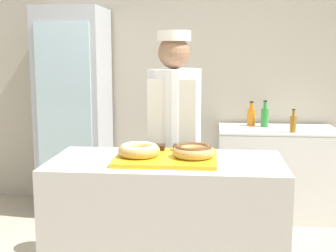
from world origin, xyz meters
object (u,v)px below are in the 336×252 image
object	(u,v)px
beverage_fridge	(75,111)
brownie_back_right	(180,148)
baker_person	(174,145)
brownie_back_left	(158,147)
chest_freezer	(276,172)
bottle_amber	(293,123)
bottle_green	(265,117)
serving_tray	(166,158)
bottle_orange	(251,116)
donut_chocolate_glaze	(193,151)
donut_light_glaze	(139,150)

from	to	relation	value
beverage_fridge	brownie_back_right	bearing A→B (deg)	-54.84
baker_person	beverage_fridge	distance (m)	1.53
brownie_back_left	chest_freezer	bearing A→B (deg)	59.71
bottle_amber	bottle_green	bearing A→B (deg)	127.63
beverage_fridge	chest_freezer	xyz separation A→B (m)	(1.92, 0.01, -0.55)
beverage_fridge	serving_tray	bearing A→B (deg)	-58.96
brownie_back_right	bottle_orange	size ratio (longest dim) A/B	0.34
brownie_back_left	bottle_orange	bearing A→B (deg)	68.30
brownie_back_right	donut_chocolate_glaze	bearing A→B (deg)	-63.33
brownie_back_right	bottle_green	world-z (taller)	bottle_green
baker_person	serving_tray	bearing A→B (deg)	-89.08
baker_person	brownie_back_left	bearing A→B (deg)	-96.73
serving_tray	donut_light_glaze	world-z (taller)	donut_light_glaze
donut_chocolate_glaze	beverage_fridge	bearing A→B (deg)	124.38
brownie_back_right	bottle_green	xyz separation A→B (m)	(0.69, 1.69, -0.04)
serving_tray	chest_freezer	distance (m)	2.03
serving_tray	beverage_fridge	world-z (taller)	beverage_fridge
brownie_back_left	bottle_amber	distance (m)	1.75
donut_chocolate_glaze	brownie_back_left	distance (m)	0.28
donut_light_glaze	bottle_orange	world-z (taller)	bottle_orange
donut_light_glaze	serving_tray	bearing A→B (deg)	5.35
brownie_back_left	bottle_amber	size ratio (longest dim) A/B	0.38
donut_light_glaze	bottle_amber	size ratio (longest dim) A/B	1.16
bottle_orange	bottle_green	bearing A→B (deg)	-27.20
serving_tray	brownie_back_right	xyz separation A→B (m)	(0.07, 0.16, 0.03)
donut_light_glaze	bottle_amber	xyz separation A→B (m)	(1.12, 1.59, -0.08)
serving_tray	brownie_back_right	size ratio (longest dim) A/B	7.27
bottle_green	bottle_orange	bearing A→B (deg)	152.80
serving_tray	donut_light_glaze	distance (m)	0.16
donut_chocolate_glaze	beverage_fridge	size ratio (longest dim) A/B	0.12
bottle_amber	bottle_orange	bearing A→B (deg)	134.52
bottle_amber	bottle_green	xyz separation A→B (m)	(-0.22, 0.28, 0.02)
serving_tray	bottle_green	xyz separation A→B (m)	(0.75, 1.85, -0.01)
brownie_back_left	bottle_green	bearing A→B (deg)	64.18
baker_person	donut_chocolate_glaze	bearing A→B (deg)	-75.76
donut_chocolate_glaze	baker_person	size ratio (longest dim) A/B	0.14
brownie_back_right	chest_freezer	xyz separation A→B (m)	(0.80, 1.59, -0.55)
donut_chocolate_glaze	chest_freezer	xyz separation A→B (m)	(0.71, 1.77, -0.57)
beverage_fridge	bottle_amber	distance (m)	2.03
donut_light_glaze	brownie_back_left	xyz separation A→B (m)	(0.09, 0.18, -0.02)
baker_person	bottle_orange	world-z (taller)	baker_person
beverage_fridge	bottle_orange	world-z (taller)	beverage_fridge
donut_chocolate_glaze	bottle_orange	xyz separation A→B (m)	(0.48, 1.93, -0.07)
brownie_back_right	serving_tray	bearing A→B (deg)	-112.10
serving_tray	baker_person	xyz separation A→B (m)	(-0.01, 0.63, -0.06)
brownie_back_left	baker_person	xyz separation A→B (m)	(0.06, 0.47, -0.08)
bottle_amber	serving_tray	bearing A→B (deg)	-121.65
serving_tray	baker_person	bearing A→B (deg)	90.92
baker_person	beverage_fridge	xyz separation A→B (m)	(-1.04, 1.12, 0.08)
donut_light_glaze	chest_freezer	bearing A→B (deg)	60.06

